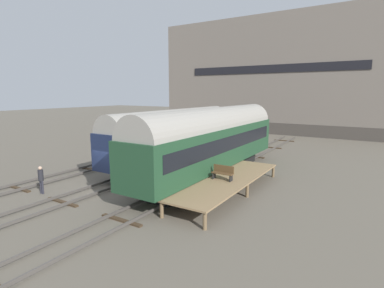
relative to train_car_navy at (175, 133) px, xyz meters
name	(u,v)px	position (x,y,z in m)	size (l,w,h in m)	color
ground_plane	(103,189)	(0.00, -8.44, -2.83)	(200.00, 200.00, 0.00)	#60594C
track_left	(59,177)	(-4.78, -8.44, -2.68)	(2.60, 60.00, 0.26)	#4C4742
track_middle	(102,187)	(0.00, -8.44, -2.68)	(2.60, 60.00, 0.26)	#4C4742
track_right	(159,200)	(4.78, -8.44, -2.68)	(2.60, 60.00, 0.26)	#4C4742
train_car_navy	(175,133)	(0.00, 0.00, 0.00)	(2.84, 16.12, 4.95)	black
train_car_green	(212,138)	(4.78, -1.87, 0.18)	(3.09, 17.58, 5.30)	black
station_platform	(229,180)	(7.53, -4.75, -1.95)	(2.85, 10.87, 0.96)	#8C704C
bench	(223,172)	(7.28, -5.08, -1.38)	(1.40, 0.40, 0.91)	brown
person_worker	(41,177)	(-2.55, -11.12, -1.73)	(0.32, 0.32, 1.80)	#282833
warehouse_building	(281,77)	(0.61, 30.05, 6.22)	(38.05, 11.85, 18.10)	#46403A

